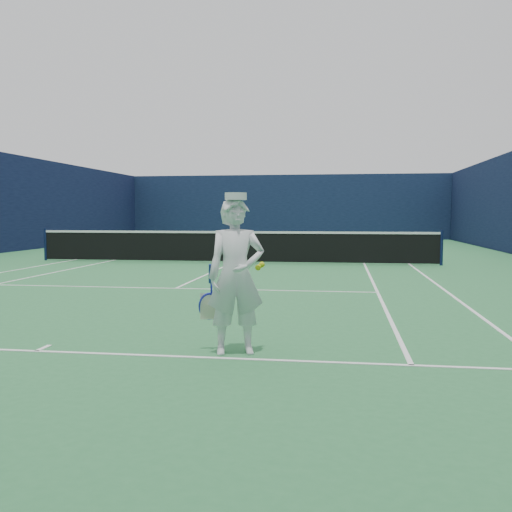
# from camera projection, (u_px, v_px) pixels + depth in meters

# --- Properties ---
(ground) EXTENTS (80.00, 80.00, 0.00)m
(ground) POSITION_uv_depth(u_px,v_px,m) (233.00, 263.00, 18.15)
(ground) COLOR #2B713D
(ground) RESTS_ON ground
(court_markings) EXTENTS (11.03, 23.83, 0.01)m
(court_markings) POSITION_uv_depth(u_px,v_px,m) (233.00, 263.00, 18.15)
(court_markings) COLOR white
(court_markings) RESTS_ON ground
(windscreen_fence) EXTENTS (20.12, 36.12, 4.00)m
(windscreen_fence) POSITION_uv_depth(u_px,v_px,m) (233.00, 200.00, 18.00)
(windscreen_fence) COLOR #0E1936
(windscreen_fence) RESTS_ON ground
(tennis_net) EXTENTS (12.88, 0.09, 1.07)m
(tennis_net) POSITION_uv_depth(u_px,v_px,m) (233.00, 245.00, 18.11)
(tennis_net) COLOR #141E4C
(tennis_net) RESTS_ON ground
(tennis_player) EXTENTS (0.84, 0.57, 1.78)m
(tennis_player) POSITION_uv_depth(u_px,v_px,m) (236.00, 276.00, 6.29)
(tennis_player) COLOR white
(tennis_player) RESTS_ON ground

